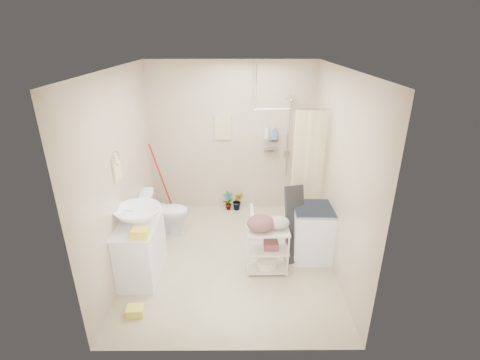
% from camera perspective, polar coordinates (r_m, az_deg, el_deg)
% --- Properties ---
extents(floor, '(3.20, 3.20, 0.00)m').
position_cam_1_polar(floor, '(5.13, -1.51, -12.50)').
color(floor, '#BBAF8C').
rests_on(floor, ground).
extents(ceiling, '(2.80, 3.20, 0.04)m').
position_cam_1_polar(ceiling, '(4.20, -1.90, 17.79)').
color(ceiling, silver).
rests_on(ceiling, ground).
extents(wall_back, '(2.80, 0.04, 2.60)m').
position_cam_1_polar(wall_back, '(6.02, -1.35, 6.79)').
color(wall_back, '#C0AE94').
rests_on(wall_back, ground).
extents(wall_front, '(2.80, 0.04, 2.60)m').
position_cam_1_polar(wall_front, '(3.08, -2.34, -10.11)').
color(wall_front, '#C0AE94').
rests_on(wall_front, ground).
extents(wall_left, '(0.04, 3.20, 2.60)m').
position_cam_1_polar(wall_left, '(4.75, -18.82, 1.00)').
color(wall_left, '#C0AE94').
rests_on(wall_left, ground).
extents(wall_right, '(0.04, 3.20, 2.60)m').
position_cam_1_polar(wall_right, '(4.68, 15.71, 1.08)').
color(wall_right, '#C0AE94').
rests_on(wall_right, ground).
extents(vanity, '(0.51, 0.89, 0.78)m').
position_cam_1_polar(vanity, '(4.78, -15.93, -10.81)').
color(vanity, silver).
rests_on(vanity, ground).
extents(sink, '(0.68, 0.68, 0.20)m').
position_cam_1_polar(sink, '(4.56, -16.38, -5.51)').
color(sink, white).
rests_on(sink, vanity).
extents(counter_basket, '(0.20, 0.16, 0.11)m').
position_cam_1_polar(counter_basket, '(4.25, -16.03, -8.36)').
color(counter_basket, yellow).
rests_on(counter_basket, vanity).
extents(floor_basket, '(0.29, 0.23, 0.15)m').
position_cam_1_polar(floor_basket, '(4.39, -16.82, -19.68)').
color(floor_basket, '#FAE849').
rests_on(floor_basket, ground).
extents(toilet, '(0.74, 0.44, 0.73)m').
position_cam_1_polar(toilet, '(5.64, -12.09, -5.18)').
color(toilet, silver).
rests_on(toilet, ground).
extents(mop, '(0.16, 0.16, 1.28)m').
position_cam_1_polar(mop, '(6.24, -13.08, 0.38)').
color(mop, '#BB1206').
rests_on(mop, ground).
extents(potted_plant_a, '(0.22, 0.19, 0.36)m').
position_cam_1_polar(potted_plant_a, '(6.30, -1.97, -3.41)').
color(potted_plant_a, brown).
rests_on(potted_plant_a, ground).
extents(potted_plant_b, '(0.20, 0.17, 0.34)m').
position_cam_1_polar(potted_plant_b, '(6.30, -0.39, -3.49)').
color(potted_plant_b, brown).
rests_on(potted_plant_b, ground).
extents(hanging_towel, '(0.28, 0.03, 0.42)m').
position_cam_1_polar(hanging_towel, '(5.95, -2.83, 8.58)').
color(hanging_towel, beige).
rests_on(hanging_towel, wall_back).
extents(towel_ring, '(0.04, 0.22, 0.34)m').
position_cam_1_polar(towel_ring, '(4.51, -19.60, 2.04)').
color(towel_ring, beige).
rests_on(towel_ring, wall_left).
extents(tp_holder, '(0.08, 0.12, 0.14)m').
position_cam_1_polar(tp_holder, '(5.01, -17.38, -4.94)').
color(tp_holder, white).
rests_on(tp_holder, wall_left).
extents(shower, '(1.10, 1.10, 2.10)m').
position_cam_1_polar(shower, '(5.62, 7.29, 2.73)').
color(shower, white).
rests_on(shower, ground).
extents(shampoo_bottle_a, '(0.12, 0.12, 0.23)m').
position_cam_1_polar(shampoo_bottle_a, '(5.94, 4.39, 7.85)').
color(shampoo_bottle_a, silver).
rests_on(shampoo_bottle_a, shower).
extents(shampoo_bottle_b, '(0.11, 0.11, 0.19)m').
position_cam_1_polar(shampoo_bottle_b, '(5.94, 5.81, 7.63)').
color(shampoo_bottle_b, '#435D93').
rests_on(shampoo_bottle_b, shower).
extents(washing_machine, '(0.54, 0.56, 0.78)m').
position_cam_1_polar(washing_machine, '(5.05, 11.64, -8.42)').
color(washing_machine, silver).
rests_on(washing_machine, ground).
extents(laundry_rack, '(0.55, 0.33, 0.76)m').
position_cam_1_polar(laundry_rack, '(4.69, 4.53, -10.77)').
color(laundry_rack, beige).
rests_on(laundry_rack, ground).
extents(ironing_board, '(0.32, 0.24, 1.11)m').
position_cam_1_polar(ironing_board, '(4.87, 9.07, -7.15)').
color(ironing_board, black).
rests_on(ironing_board, ground).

